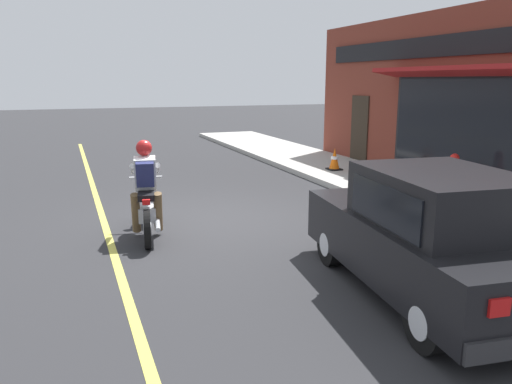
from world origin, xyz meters
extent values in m
plane|color=#2B2B2D|center=(0.00, 0.00, 0.00)|extent=(80.00, 80.00, 0.00)
cube|color=#ADAAA3|center=(4.82, 3.00, 0.07)|extent=(2.60, 22.00, 0.14)
cube|color=#D1C64C|center=(-1.80, 3.00, 0.00)|extent=(0.12, 19.80, 0.01)
cube|color=maroon|center=(6.37, 1.72, 2.10)|extent=(0.50, 10.10, 4.20)
cube|color=black|center=(6.10, 0.46, 1.55)|extent=(0.04, 4.24, 2.10)
cube|color=black|center=(6.12, 0.46, 1.55)|extent=(0.02, 4.44, 2.20)
cube|color=#2D2319|center=(6.10, 4.50, 1.05)|extent=(0.04, 0.90, 2.10)
cube|color=maroon|center=(5.77, 0.46, 2.75)|extent=(0.81, 4.85, 0.24)
cube|color=black|center=(6.09, 1.72, 3.35)|extent=(0.06, 8.58, 0.50)
cylinder|color=black|center=(-1.05, 0.22, 0.31)|extent=(0.19, 0.63, 0.62)
cylinder|color=silver|center=(-1.05, 0.22, 0.31)|extent=(0.15, 0.23, 0.22)
cylinder|color=black|center=(-1.27, -1.16, 0.31)|extent=(0.19, 0.63, 0.62)
cylinder|color=silver|center=(-1.27, -1.16, 0.31)|extent=(0.15, 0.23, 0.22)
cube|color=silver|center=(-1.17, -0.52, 0.39)|extent=(0.34, 0.44, 0.24)
ellipsoid|color=black|center=(-1.13, -0.28, 0.80)|extent=(0.38, 0.56, 0.24)
cube|color=black|center=(-1.20, -0.75, 0.76)|extent=(0.34, 0.59, 0.10)
cylinder|color=silver|center=(-1.07, 0.12, 0.62)|extent=(0.12, 0.33, 0.68)
cylinder|color=silver|center=(-1.09, 0.00, 0.91)|extent=(0.56, 0.13, 0.04)
sphere|color=silver|center=(-1.06, 0.17, 0.79)|extent=(0.16, 0.16, 0.16)
cylinder|color=silver|center=(-1.07, -0.94, 0.29)|extent=(0.16, 0.56, 0.08)
cube|color=red|center=(-1.26, -1.11, 0.73)|extent=(0.13, 0.08, 0.08)
cylinder|color=brown|center=(-1.36, -0.56, 0.43)|extent=(0.19, 0.37, 0.71)
cylinder|color=brown|center=(-1.00, -0.62, 0.43)|extent=(0.19, 0.37, 0.71)
cube|color=silver|center=(-1.18, -0.57, 1.08)|extent=(0.39, 0.38, 0.57)
cylinder|color=silver|center=(-1.34, -0.30, 1.12)|extent=(0.17, 0.53, 0.26)
cylinder|color=silver|center=(-0.94, -0.37, 1.12)|extent=(0.17, 0.53, 0.26)
sphere|color=#A51919|center=(-1.17, -0.51, 1.49)|extent=(0.26, 0.26, 0.26)
cube|color=navy|center=(-1.20, -0.73, 1.10)|extent=(0.31, 0.28, 0.42)
cylinder|color=black|center=(1.04, -2.78, 0.30)|extent=(0.25, 0.62, 0.60)
cylinder|color=silver|center=(1.04, -2.78, 0.30)|extent=(0.24, 0.35, 0.33)
cylinder|color=black|center=(2.46, -2.96, 0.30)|extent=(0.25, 0.62, 0.60)
cylinder|color=silver|center=(2.46, -2.96, 0.30)|extent=(0.24, 0.35, 0.33)
cylinder|color=black|center=(0.74, -5.17, 0.30)|extent=(0.25, 0.62, 0.60)
cylinder|color=silver|center=(0.74, -5.17, 0.30)|extent=(0.24, 0.35, 0.33)
cube|color=black|center=(1.60, -4.06, 0.60)|extent=(2.08, 3.87, 0.70)
cube|color=black|center=(1.57, -4.31, 1.24)|extent=(1.66, 2.06, 0.66)
cube|color=black|center=(1.68, -3.45, 1.19)|extent=(1.36, 0.51, 0.51)
cube|color=black|center=(0.85, -4.22, 1.22)|extent=(0.21, 1.51, 0.46)
cube|color=black|center=(2.29, -4.40, 1.22)|extent=(0.21, 1.51, 0.46)
cube|color=silver|center=(1.33, -2.15, 0.72)|extent=(0.24, 0.07, 0.14)
cube|color=red|center=(0.87, -5.85, 0.74)|extent=(0.20, 0.06, 0.16)
cube|color=silver|center=(2.33, -2.28, 0.72)|extent=(0.24, 0.07, 0.14)
cube|color=#28282B|center=(1.83, -2.25, 0.35)|extent=(1.61, 0.31, 0.20)
cylinder|color=red|center=(5.46, -0.28, 0.22)|extent=(0.24, 0.24, 0.16)
cylinder|color=red|center=(5.46, -0.28, 0.59)|extent=(0.18, 0.18, 0.58)
sphere|color=red|center=(5.46, -0.28, 0.92)|extent=(0.20, 0.20, 0.20)
cylinder|color=red|center=(5.33, -0.28, 0.64)|extent=(0.10, 0.08, 0.08)
cylinder|color=red|center=(5.59, -0.28, 0.64)|extent=(0.10, 0.08, 0.08)
cube|color=black|center=(4.53, 3.22, 0.16)|extent=(0.36, 0.36, 0.04)
cone|color=orange|center=(4.53, 3.22, 0.46)|extent=(0.28, 0.28, 0.56)
cylinder|color=white|center=(4.53, 3.22, 0.48)|extent=(0.20, 0.20, 0.08)
camera|label=1|loc=(-2.35, -8.67, 2.57)|focal=35.00mm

